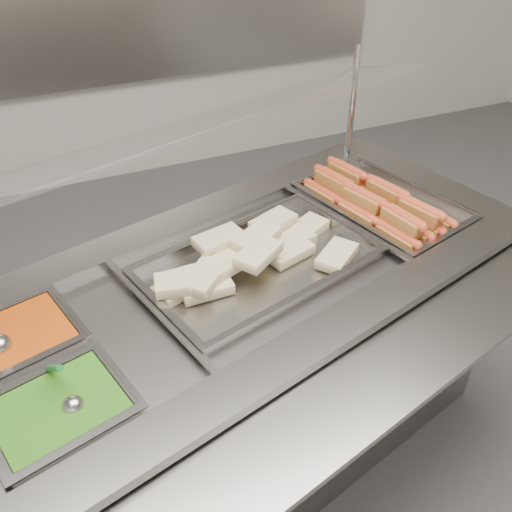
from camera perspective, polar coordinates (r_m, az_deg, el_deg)
name	(u,v)px	position (r m, az deg, el deg)	size (l,w,h in m)	color
steam_counter	(245,370)	(1.81, -1.13, -11.32)	(1.83, 1.18, 0.81)	gray
tray_rail	(368,382)	(1.33, 11.12, -12.29)	(1.62, 0.74, 0.05)	gray
sneeze_guard	(195,131)	(1.51, -6.14, 12.30)	(1.50, 0.66, 0.39)	silver
pan_hotdogs	(381,210)	(1.89, 12.39, 4.47)	(0.43, 0.56, 0.09)	gray
pan_wraps	(259,267)	(1.58, 0.26, -1.16)	(0.68, 0.51, 0.06)	gray
pan_beans	(16,347)	(1.48, -22.85, -8.42)	(0.32, 0.28, 0.09)	gray
pan_peas	(61,418)	(1.30, -18.91, -15.11)	(0.32, 0.28, 0.09)	gray
hotdogs_in_buns	(376,202)	(1.84, 11.87, 5.26)	(0.33, 0.50, 0.11)	#91541E
tortilla_wraps	(246,255)	(1.56, -0.99, 0.07)	(0.59, 0.32, 0.09)	beige
serving_spoon	(70,399)	(1.27, -18.10, -13.48)	(0.07, 0.15, 0.13)	#B4B4B9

